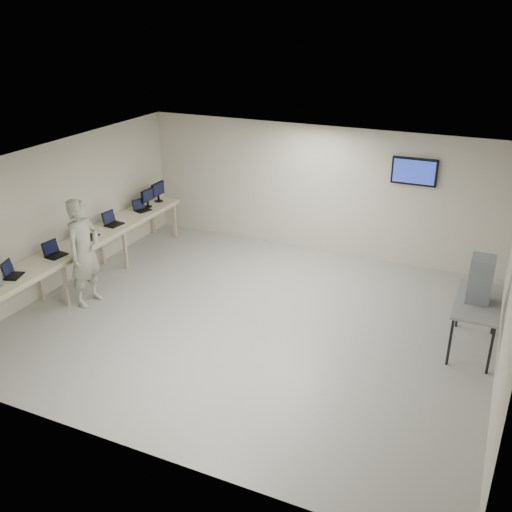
% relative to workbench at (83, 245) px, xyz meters
% --- Properties ---
extents(room, '(8.01, 7.01, 2.81)m').
position_rel_workbench_xyz_m(room, '(3.62, 0.06, 0.58)').
color(room, gray).
rests_on(room, ground).
extents(workbench, '(0.76, 6.00, 0.90)m').
position_rel_workbench_xyz_m(workbench, '(0.00, 0.00, 0.00)').
color(workbench, beige).
rests_on(workbench, ground).
extents(laptop_0, '(0.37, 0.39, 0.26)m').
position_rel_workbench_xyz_m(laptop_0, '(-0.06, -1.73, 0.14)').
color(laptop_0, black).
rests_on(laptop_0, workbench).
extents(laptop_1, '(0.33, 0.38, 0.27)m').
position_rel_workbench_xyz_m(laptop_1, '(-0.01, -0.77, 0.14)').
color(laptop_1, black).
rests_on(laptop_1, workbench).
extents(laptop_2, '(0.37, 0.41, 0.29)m').
position_rel_workbench_xyz_m(laptop_2, '(-0.05, 0.20, 0.15)').
color(laptop_2, black).
rests_on(laptop_2, workbench).
extents(laptop_3, '(0.32, 0.38, 0.28)m').
position_rel_workbench_xyz_m(laptop_3, '(-0.04, 0.98, 0.15)').
color(laptop_3, black).
rests_on(laptop_3, workbench).
extents(laptop_4, '(0.36, 0.39, 0.26)m').
position_rel_workbench_xyz_m(laptop_4, '(-0.01, 1.97, 0.14)').
color(laptop_4, black).
rests_on(laptop_4, workbench).
extents(monitor_near, '(0.18, 0.41, 0.41)m').
position_rel_workbench_xyz_m(monitor_near, '(-0.01, 2.25, 0.32)').
color(monitor_near, black).
rests_on(monitor_near, workbench).
extents(monitor_far, '(0.20, 0.46, 0.45)m').
position_rel_workbench_xyz_m(monitor_far, '(-0.01, 2.69, 0.35)').
color(monitor_far, black).
rests_on(monitor_far, workbench).
extents(soldier, '(0.51, 0.75, 2.01)m').
position_rel_workbench_xyz_m(soldier, '(0.57, -0.62, 0.18)').
color(soldier, gray).
rests_on(soldier, ground).
extents(side_table, '(0.68, 1.45, 0.87)m').
position_rel_workbench_xyz_m(side_table, '(7.19, 0.63, -0.03)').
color(side_table, gray).
rests_on(side_table, ground).
extents(storage_bins, '(0.35, 0.39, 0.73)m').
position_rel_workbench_xyz_m(storage_bins, '(7.17, 0.63, 0.41)').
color(storage_bins, gray).
rests_on(storage_bins, side_table).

